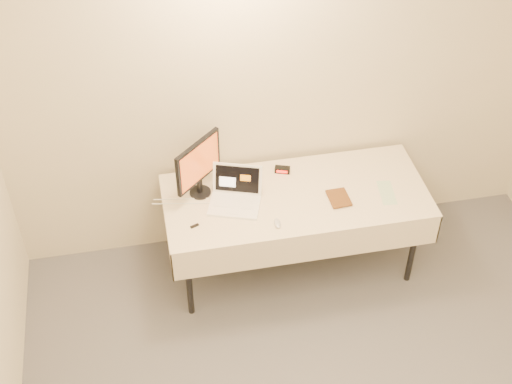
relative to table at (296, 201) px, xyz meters
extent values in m
cube|color=beige|center=(0.00, 0.45, 0.67)|extent=(4.00, 0.10, 2.70)
cylinder|color=black|center=(-0.82, -0.30, -0.33)|extent=(0.04, 0.04, 0.69)
cylinder|color=black|center=(0.82, -0.30, -0.33)|extent=(0.04, 0.04, 0.69)
cylinder|color=black|center=(-0.82, 0.29, -0.33)|extent=(0.04, 0.04, 0.69)
cylinder|color=black|center=(0.82, 0.29, -0.33)|extent=(0.04, 0.04, 0.69)
cube|color=gray|center=(0.00, 0.00, 0.03)|extent=(1.80, 0.75, 0.04)
cube|color=beige|center=(0.00, 0.00, 0.06)|extent=(1.86, 0.81, 0.01)
cube|color=beige|center=(0.00, -0.40, -0.07)|extent=(1.86, 0.01, 0.25)
cube|color=beige|center=(0.00, 0.40, -0.07)|extent=(1.86, 0.01, 0.25)
cube|color=beige|center=(-0.93, 0.00, -0.07)|extent=(0.01, 0.81, 0.25)
cube|color=beige|center=(0.93, 0.00, -0.07)|extent=(0.01, 0.81, 0.25)
cube|color=white|center=(-0.45, -0.04, 0.07)|extent=(0.40, 0.34, 0.02)
cube|color=white|center=(-0.40, 0.10, 0.19)|extent=(0.35, 0.18, 0.22)
cube|color=black|center=(-0.40, 0.10, 0.19)|extent=(0.30, 0.15, 0.19)
cylinder|color=black|center=(-0.66, 0.15, 0.07)|extent=(0.21, 0.21, 0.01)
cube|color=black|center=(-0.66, 0.15, 0.13)|extent=(0.04, 0.04, 0.11)
cube|color=black|center=(-0.66, 0.15, 0.35)|extent=(0.33, 0.31, 0.32)
cube|color=#E15A1A|center=(-0.66, 0.15, 0.35)|extent=(0.29, 0.27, 0.28)
imported|color=#99581B|center=(0.21, -0.11, 0.16)|extent=(0.14, 0.02, 0.19)
cube|color=black|center=(-0.04, 0.26, 0.08)|extent=(0.12, 0.08, 0.05)
cube|color=#FF1B0C|center=(-0.05, 0.24, 0.08)|extent=(0.07, 0.03, 0.02)
ellipsoid|color=#B6B6B9|center=(-0.19, -0.27, 0.07)|extent=(0.05, 0.10, 0.02)
cube|color=#B7D9AC|center=(0.63, -0.10, 0.06)|extent=(0.13, 0.27, 0.00)
cube|color=black|center=(-0.74, -0.18, 0.07)|extent=(0.06, 0.04, 0.01)
camera|label=1|loc=(-0.99, -3.60, 3.41)|focal=50.00mm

